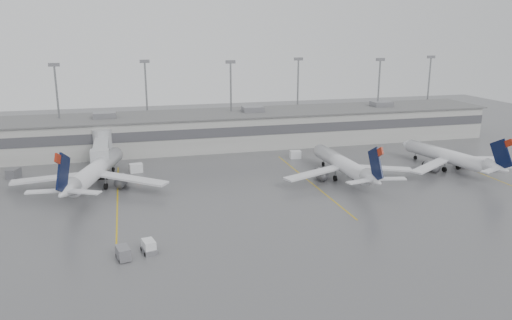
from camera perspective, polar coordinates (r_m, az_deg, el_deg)
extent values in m
plane|color=#505053|center=(67.76, -0.56, -9.48)|extent=(260.00, 260.00, 0.00)
cube|color=#A2A19D|center=(121.27, -7.28, 3.27)|extent=(150.00, 16.00, 8.00)
cube|color=#47474C|center=(113.25, -6.75, 2.99)|extent=(150.00, 0.15, 2.20)
cube|color=#606060|center=(120.54, -7.34, 5.16)|extent=(152.00, 17.00, 0.30)
cube|color=slate|center=(136.03, 14.14, 6.23)|extent=(5.00, 4.00, 1.30)
cylinder|color=gray|center=(122.20, -21.64, 5.30)|extent=(0.44, 0.44, 20.00)
cube|color=slate|center=(121.14, -22.09, 10.06)|extent=(2.40, 0.50, 0.80)
cylinder|color=gray|center=(128.80, -12.37, 6.42)|extent=(0.44, 0.44, 20.00)
cube|color=slate|center=(127.79, -12.62, 10.95)|extent=(2.40, 0.50, 0.80)
cylinder|color=gray|center=(123.83, -2.87, 6.42)|extent=(0.44, 0.44, 20.00)
cube|color=slate|center=(122.79, -2.93, 11.14)|extent=(2.40, 0.50, 0.80)
cylinder|color=gray|center=(136.35, 4.78, 7.15)|extent=(0.44, 0.44, 20.00)
cube|color=slate|center=(135.40, 4.88, 11.43)|extent=(2.40, 0.50, 0.80)
cylinder|color=gray|center=(137.61, 13.77, 6.85)|extent=(0.44, 0.44, 20.00)
cube|color=slate|center=(136.67, 14.04, 11.09)|extent=(2.40, 0.50, 0.80)
cylinder|color=gray|center=(154.25, 19.06, 7.28)|extent=(0.44, 0.44, 20.00)
cube|color=slate|center=(153.41, 19.39, 11.05)|extent=(2.40, 0.50, 0.80)
cylinder|color=#ACAFB2|center=(112.74, -17.10, 1.61)|extent=(4.00, 4.00, 7.00)
cube|color=#ACAFB2|center=(106.23, -17.25, 1.26)|extent=(2.80, 13.00, 2.60)
cube|color=#ACAFB2|center=(98.94, -17.41, 0.29)|extent=(3.40, 2.40, 3.00)
cylinder|color=gray|center=(99.67, -17.28, -1.32)|extent=(0.70, 0.70, 2.80)
cube|color=black|center=(99.95, -17.23, -1.90)|extent=(2.20, 1.20, 0.70)
cube|color=#C7A20B|center=(88.46, -15.55, -4.15)|extent=(0.25, 40.00, 0.01)
cube|color=#C7A20B|center=(94.22, 6.22, -2.53)|extent=(0.25, 40.00, 0.01)
cube|color=#C7A20B|center=(111.27, 23.33, -0.98)|extent=(0.25, 40.00, 0.01)
cylinder|color=silver|center=(95.17, -17.76, -1.05)|extent=(9.36, 22.64, 3.09)
cone|color=silver|center=(106.90, -15.54, 0.80)|extent=(3.78, 3.64, 3.09)
cone|color=silver|center=(82.81, -20.85, -3.33)|extent=(4.42, 5.82, 3.09)
cube|color=silver|center=(95.48, -22.37, -1.93)|extent=(13.47, 3.06, 0.36)
cube|color=silver|center=(90.58, -14.00, -2.10)|extent=(12.58, 9.78, 0.36)
cube|color=black|center=(81.53, -21.18, -1.44)|extent=(1.93, 5.66, 6.74)
cube|color=maroon|center=(79.68, -21.72, 0.15)|extent=(0.88, 2.09, 1.96)
cylinder|color=black|center=(104.31, -16.00, -1.06)|extent=(0.61, 0.99, 0.93)
cylinder|color=black|center=(94.75, -19.28, -2.84)|extent=(0.76, 1.22, 1.13)
cylinder|color=black|center=(93.29, -16.79, -2.90)|extent=(0.76, 1.22, 1.13)
cylinder|color=silver|center=(97.34, 9.70, -0.34)|extent=(3.16, 21.02, 2.86)
cone|color=silver|center=(107.81, 7.06, 1.22)|extent=(2.90, 2.71, 2.86)
cone|color=silver|center=(86.39, 13.25, -2.20)|extent=(2.93, 4.81, 2.86)
cube|color=silver|center=(92.58, 6.63, -1.50)|extent=(12.53, 6.34, 0.33)
cube|color=silver|center=(98.25, 13.87, -0.89)|extent=(12.58, 6.03, 0.33)
cube|color=black|center=(85.24, 13.51, -0.50)|extent=(0.36, 5.37, 6.24)
cube|color=maroon|center=(83.60, 14.01, 0.92)|extent=(0.31, 1.93, 1.81)
cylinder|color=black|center=(105.52, 7.68, -0.46)|extent=(0.35, 0.86, 0.86)
cylinder|color=black|center=(95.49, 9.03, -2.07)|extent=(0.44, 1.05, 1.05)
cylinder|color=black|center=(97.17, 11.18, -1.87)|extent=(0.44, 1.05, 1.05)
cylinder|color=silver|center=(109.21, 20.83, 0.48)|extent=(6.79, 20.42, 2.77)
cone|color=silver|center=(117.02, 16.78, 1.72)|extent=(3.23, 3.08, 2.77)
cone|color=silver|center=(101.51, 25.85, -0.85)|extent=(3.64, 5.07, 2.77)
cube|color=silver|center=(103.09, 19.37, -0.61)|extent=(11.60, 8.00, 0.32)
cube|color=silver|center=(112.51, 24.00, 0.18)|extent=(12.18, 3.72, 0.32)
cube|color=black|center=(100.63, 26.23, 0.56)|extent=(1.32, 5.14, 6.03)
cube|color=maroon|center=(99.43, 26.92, 1.74)|extent=(0.65, 1.88, 1.75)
cylinder|color=black|center=(115.35, 17.75, 0.26)|extent=(0.48, 0.88, 0.83)
cylinder|color=black|center=(107.16, 20.72, -1.02)|extent=(0.61, 1.08, 1.01)
cylinder|color=black|center=(109.97, 22.11, -0.76)|extent=(0.61, 1.08, 1.01)
cube|color=white|center=(66.23, -12.14, -9.63)|extent=(1.85, 2.48, 1.67)
cube|color=slate|center=(66.44, -12.12, -10.03)|extent=(2.11, 2.88, 0.65)
cylinder|color=black|center=(67.13, -12.95, -9.88)|extent=(0.31, 0.55, 0.52)
cylinder|color=black|center=(67.46, -11.72, -9.68)|extent=(0.31, 0.55, 0.52)
cylinder|color=black|center=(65.49, -12.53, -10.50)|extent=(0.31, 0.55, 0.52)
cylinder|color=black|center=(65.83, -11.26, -10.29)|extent=(0.31, 0.55, 0.52)
cube|color=slate|center=(65.13, -14.95, -10.22)|extent=(1.98, 2.80, 1.54)
cylinder|color=black|center=(66.08, -15.63, -10.48)|extent=(0.31, 0.54, 0.51)
cylinder|color=black|center=(64.69, -14.17, -10.94)|extent=(0.31, 0.54, 0.51)
cube|color=white|center=(102.69, -13.55, -0.90)|extent=(2.71, 1.99, 1.78)
cube|color=white|center=(111.12, 4.51, 0.63)|extent=(2.52, 1.79, 1.69)
cube|color=slate|center=(106.99, -25.96, -1.37)|extent=(2.64, 3.29, 1.79)
cone|color=#FA3605|center=(95.82, -13.33, -2.33)|extent=(0.46, 0.46, 0.73)
cone|color=#FA3605|center=(101.43, 7.01, -1.11)|extent=(0.41, 0.41, 0.65)
cone|color=#FA3605|center=(113.25, 19.78, -0.23)|extent=(0.37, 0.37, 0.60)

